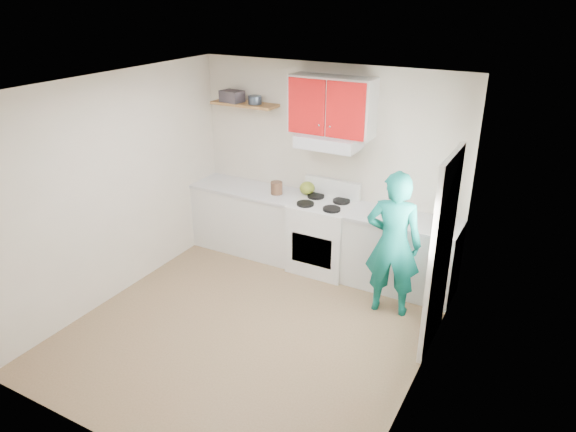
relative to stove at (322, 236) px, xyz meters
The scene contains 21 objects.
floor 1.64m from the stove, 93.63° to the right, with size 3.80×3.80×0.00m, color brown.
ceiling 2.66m from the stove, 93.63° to the right, with size 3.60×3.80×0.04m, color white.
back_wall 0.91m from the stove, 107.10° to the left, with size 3.60×0.04×2.60m, color beige.
front_wall 3.58m from the stove, 91.65° to the right, with size 3.60×0.04×2.60m, color beige.
left_wall 2.61m from the stove, 140.34° to the right, with size 0.04×3.80×2.60m, color beige.
right_wall 2.46m from the stove, 42.81° to the right, with size 0.04×3.80×2.60m, color beige.
door 1.97m from the stove, 27.58° to the right, with size 0.05×0.85×2.05m, color white.
door_glass 2.11m from the stove, 27.97° to the right, with size 0.01×0.55×0.95m, color white.
counter_left 1.14m from the stove, behind, with size 1.52×0.60×0.90m, color silver.
counter_right 1.04m from the stove, ahead, with size 1.32×0.60×0.90m, color silver.
stove is the anchor object (origin of this frame).
range_hood 1.24m from the stove, 90.00° to the left, with size 0.76×0.44×0.15m, color silver.
upper_cabinets 1.67m from the stove, 90.00° to the left, with size 1.02×0.33×0.70m, color #AD0F0F.
shelf 2.01m from the stove, behind, with size 0.90×0.30×0.04m, color brown.
books 2.18m from the stove, behind, with size 0.29×0.21×0.15m, color #363037.
tin 1.96m from the stove, behind, with size 0.17×0.17×0.11m, color #333D4C.
kettle 0.67m from the stove, 149.48° to the left, with size 0.20×0.20×0.17m, color olive.
crock 0.87m from the stove, behind, with size 0.15×0.15×0.19m, color #482F1F.
cutting_board 1.00m from the stove, ahead, with size 0.32×0.23×0.02m, color olive.
silicone_mat 1.35m from the stove, ahead, with size 0.31×0.26×0.01m, color red.
person 1.27m from the stove, 25.94° to the right, with size 0.62×0.40×1.69m, color #0B6A5F.
Camera 1 is at (2.66, -4.05, 3.43)m, focal length 32.97 mm.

